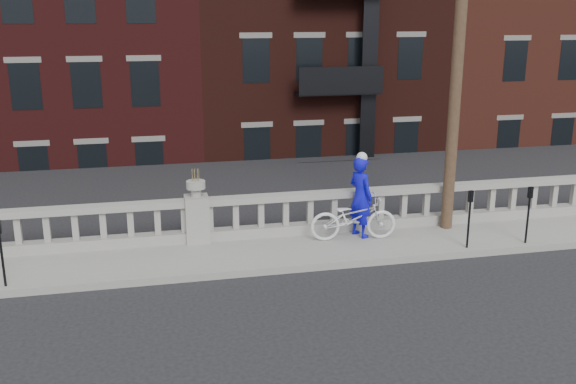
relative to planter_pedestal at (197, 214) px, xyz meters
The scene contains 11 objects.
ground 4.04m from the planter_pedestal, 90.00° to the right, with size 120.00×120.00×0.00m, color black.
sidewalk 1.21m from the planter_pedestal, 90.00° to the right, with size 32.00×2.20×0.15m, color gray.
balustrade 0.19m from the planter_pedestal, ahead, with size 28.00×0.34×1.03m.
planter_pedestal is the anchor object (origin of this frame).
lower_level 19.19m from the planter_pedestal, 88.31° to the left, with size 80.00×44.00×20.80m.
utility_pole 7.61m from the planter_pedestal, ahead, with size 1.60×0.28×10.00m.
parking_meter_c 4.34m from the planter_pedestal, 155.45° to the right, with size 0.10×0.09×1.36m.
parking_meter_d 6.28m from the planter_pedestal, 16.67° to the right, with size 0.10×0.09×1.36m.
parking_meter_e 7.73m from the planter_pedestal, 13.47° to the right, with size 0.10×0.09×1.36m.
bicycle 3.69m from the planter_pedestal, 10.55° to the right, with size 0.72×2.05×1.08m, color white.
cyclist 3.90m from the planter_pedestal, ahead, with size 0.72×0.47×1.96m, color #0E0DC8.
Camera 1 is at (-1.02, -10.51, 5.34)m, focal length 40.00 mm.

